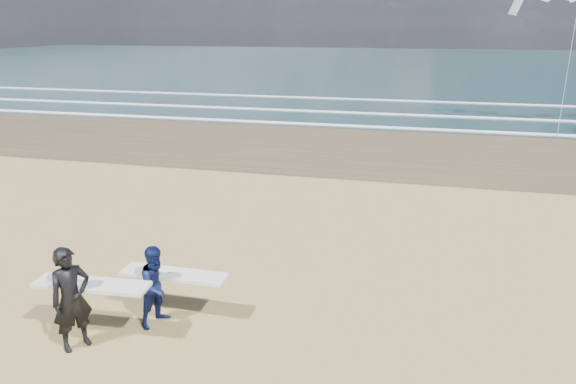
# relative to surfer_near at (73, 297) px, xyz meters

# --- Properties ---
(ocean) EXTENTS (220.00, 100.00, 0.02)m
(ocean) POSITION_rel_surfer_near_xyz_m (20.73, 71.89, -1.01)
(ocean) COLOR #173233
(ocean) RESTS_ON ground
(surfer_near) EXTENTS (2.23, 1.12, 2.01)m
(surfer_near) POSITION_rel_surfer_near_xyz_m (0.00, 0.00, 0.00)
(surfer_near) COLOR black
(surfer_near) RESTS_ON ground
(surfer_far) EXTENTS (2.20, 1.11, 1.67)m
(surfer_far) POSITION_rel_surfer_near_xyz_m (1.12, 1.12, -0.18)
(surfer_far) COLOR #0B1440
(surfer_far) RESTS_ON ground
(kite_1) EXTENTS (6.40, 4.80, 8.51)m
(kite_1) POSITION_rel_surfer_near_xyz_m (14.11, 25.00, 3.90)
(kite_1) COLOR slate
(kite_1) RESTS_ON ground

